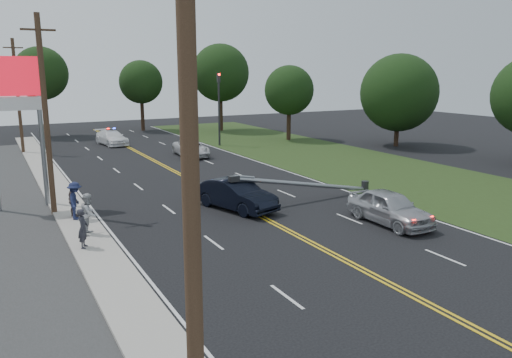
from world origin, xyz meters
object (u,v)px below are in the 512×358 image
utility_pole_far (18,96)px  emergency_b (112,138)px  bystander_c (75,201)px  bystander_b (89,214)px  waiting_sedan (390,207)px  crashed_sedan (236,194)px  pylon_sign (13,96)px  bystander_a (83,228)px  fallen_streetlight (312,184)px  traffic_signal (219,103)px  utility_pole_near (192,218)px  utility_pole_mid (46,116)px  emergency_a (191,148)px  bystander_d (73,201)px

utility_pole_far → emergency_b: size_ratio=2.01×
bystander_c → bystander_b: bearing=-160.1°
waiting_sedan → crashed_sedan: bearing=133.4°
pylon_sign → bystander_a: 9.87m
pylon_sign → bystander_c: (2.10, -3.93, -4.94)m
fallen_streetlight → traffic_signal: bearing=79.4°
pylon_sign → utility_pole_near: 22.06m
pylon_sign → waiting_sedan: bearing=-36.7°
traffic_signal → emergency_b: (-9.32, 5.48, -3.48)m
bystander_a → bystander_c: (0.38, 4.38, 0.11)m
bystander_a → emergency_b: bearing=6.3°
pylon_sign → utility_pole_mid: 2.55m
fallen_streetlight → utility_pole_far: size_ratio=0.94×
traffic_signal → crashed_sedan: (-8.82, -21.68, -3.39)m
fallen_streetlight → utility_pole_near: utility_pole_near is taller
bystander_c → traffic_signal: bearing=-23.8°
bystander_a → bystander_b: size_ratio=0.89×
emergency_a → bystander_a: (-12.30, -19.69, 0.25)m
traffic_signal → bystander_d: (-16.73, -19.45, -3.26)m
pylon_sign → utility_pole_near: size_ratio=0.80×
traffic_signal → utility_pole_far: (-17.50, 4.00, 0.88)m
traffic_signal → bystander_c: size_ratio=3.77×
utility_pole_far → bystander_b: size_ratio=5.39×
bystander_c → bystander_d: 0.49m
utility_pole_far → bystander_a: (0.42, -28.31, -4.14)m
emergency_b → waiting_sedan: bearing=-87.9°
traffic_signal → fallen_streetlight: bearing=-100.6°
traffic_signal → bystander_c: traffic_signal is taller
traffic_signal → emergency_b: 11.35m
utility_pole_near → bystander_c: bearing=87.5°
utility_pole_mid → traffic_signal: bearing=45.8°
utility_pole_far → utility_pole_near: bearing=-90.0°
utility_pole_near → bystander_d: bearing=87.6°
fallen_streetlight → utility_pole_mid: bearing=163.4°
traffic_signal → bystander_d: traffic_signal is taller
bystander_a → bystander_d: 4.87m
utility_pole_mid → waiting_sedan: bearing=-34.0°
pylon_sign → crashed_sedan: pylon_sign is taller
utility_pole_near → bystander_a: (0.42, 13.69, -4.14)m
bystander_b → bystander_c: 2.62m
crashed_sedan → waiting_sedan: 7.98m
bystander_b → bystander_d: (-0.21, 3.10, -0.11)m
utility_pole_mid → crashed_sedan: (8.68, -3.68, -4.27)m
pylon_sign → bystander_d: bearing=-59.1°
fallen_streetlight → bystander_a: bearing=-169.9°
bystander_a → crashed_sedan: bearing=-51.5°
waiting_sedan → utility_pole_near: bearing=-143.1°
emergency_b → bystander_a: bystander_a is taller
waiting_sedan → bystander_a: bystander_a is taller
utility_pole_near → bystander_d: size_ratio=6.08×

